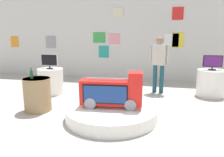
# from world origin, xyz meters

# --- Properties ---
(ground_plane) EXTENTS (30.00, 30.00, 0.00)m
(ground_plane) POSITION_xyz_m (0.00, 0.00, 0.00)
(ground_plane) COLOR #B2ADA3
(back_wall_display) EXTENTS (12.39, 0.13, 3.35)m
(back_wall_display) POSITION_xyz_m (-0.01, 4.30, 1.67)
(back_wall_display) COLOR silver
(back_wall_display) RESTS_ON ground
(main_display_pedestal) EXTENTS (1.86, 1.86, 0.25)m
(main_display_pedestal) POSITION_xyz_m (0.10, 0.21, 0.12)
(main_display_pedestal) COLOR white
(main_display_pedestal) RESTS_ON ground
(novelty_firetruck_tv) EXTENTS (1.25, 0.48, 0.73)m
(novelty_firetruck_tv) POSITION_xyz_m (0.12, 0.21, 0.55)
(novelty_firetruck_tv) COLOR gray
(novelty_firetruck_tv) RESTS_ON main_display_pedestal
(display_pedestal_left_rear) EXTENTS (0.75, 0.75, 0.74)m
(display_pedestal_left_rear) POSITION_xyz_m (2.47, 2.42, 0.37)
(display_pedestal_left_rear) COLOR white
(display_pedestal_left_rear) RESTS_ON ground
(tv_on_left_rear) EXTENTS (0.50, 0.21, 0.41)m
(tv_on_left_rear) POSITION_xyz_m (2.47, 2.41, 0.95)
(tv_on_left_rear) COLOR black
(tv_on_left_rear) RESTS_ON display_pedestal_left_rear
(display_pedestal_center_rear) EXTENTS (0.72, 0.72, 0.74)m
(display_pedestal_center_rear) POSITION_xyz_m (-2.03, 1.69, 0.37)
(display_pedestal_center_rear) COLOR white
(display_pedestal_center_rear) RESTS_ON ground
(tv_on_center_rear) EXTENTS (0.52, 0.18, 0.42)m
(tv_on_center_rear) POSITION_xyz_m (-2.03, 1.68, 0.97)
(tv_on_center_rear) COLOR black
(tv_on_center_rear) RESTS_ON display_pedestal_center_rear
(side_table_round) EXTENTS (0.61, 0.61, 0.75)m
(side_table_round) POSITION_xyz_m (-1.62, 0.32, 0.38)
(side_table_round) COLOR #9E7F56
(side_table_round) RESTS_ON ground
(bottle_on_side_table) EXTENTS (0.06, 0.06, 0.24)m
(bottle_on_side_table) POSITION_xyz_m (-1.68, 0.25, 0.84)
(bottle_on_side_table) COLOR #195926
(bottle_on_side_table) RESTS_ON side_table_round
(shopper_browsing_near_truck) EXTENTS (0.55, 0.27, 1.64)m
(shopper_browsing_near_truck) POSITION_xyz_m (1.03, 2.45, 0.96)
(shopper_browsing_near_truck) COLOR #194751
(shopper_browsing_near_truck) RESTS_ON ground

